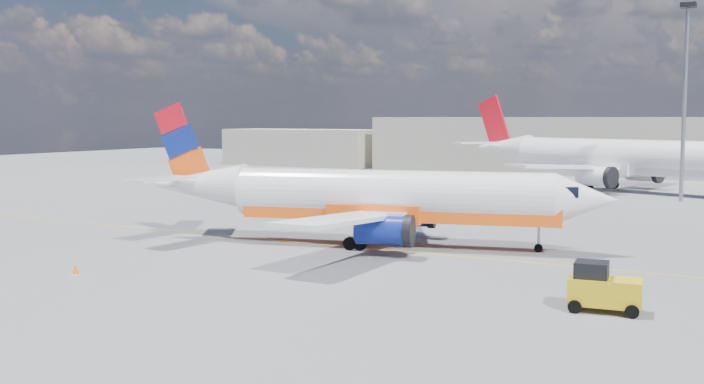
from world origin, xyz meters
The scene contains 9 objects.
ground centered at (0.00, 0.00, 0.00)m, with size 240.00×240.00×0.00m, color #59595E.
taxi_line centered at (0.00, 3.00, 0.01)m, with size 70.00×0.15×0.01m, color gold.
terminal_main centered at (5.00, 75.00, 4.00)m, with size 70.00×14.00×8.00m, color #ABA593.
terminal_annex centered at (-45.00, 72.00, 3.00)m, with size 26.00×10.00×6.00m, color #ABA593.
main_jet centered at (2.84, 4.35, 3.00)m, with size 29.79×22.83×8.99m.
second_jet centered at (8.31, 49.46, 3.58)m, with size 35.12×26.57×10.73m.
gse_tug centered at (18.50, -6.18, 0.96)m, with size 3.01×2.05×2.04m.
traffic_cone centered at (-6.41, -11.18, 0.26)m, with size 0.38×0.38×0.54m.
floodlight_mast centered at (16.67, 41.00, 11.11)m, with size 1.35×1.35×18.54m.
Camera 1 is at (24.56, -38.81, 7.92)m, focal length 40.00 mm.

